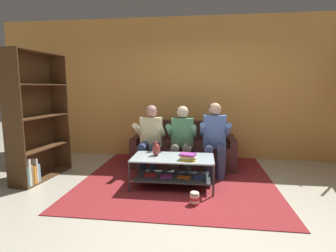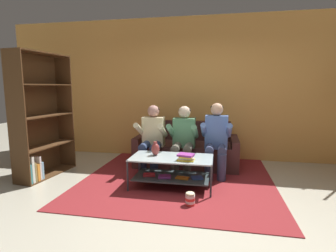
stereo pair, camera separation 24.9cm
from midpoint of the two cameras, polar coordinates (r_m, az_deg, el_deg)
name	(u,v)px [view 1 (the left image)]	position (r m, az deg, el deg)	size (l,w,h in m)	color
ground	(188,207)	(3.44, 2.13, -17.21)	(16.80, 16.80, 0.00)	#B6B29D
back_partition	(195,89)	(5.55, 4.56, 8.04)	(8.40, 0.12, 2.90)	#E49E4D
couch	(184,150)	(5.08, 2.06, -5.28)	(1.91, 0.87, 0.82)	#492926
person_seated_left	(150,136)	(4.60, -5.40, -2.18)	(0.50, 0.58, 1.17)	navy
person_seated_middle	(182,137)	(4.51, 1.48, -2.40)	(0.50, 0.58, 1.16)	#554F42
person_seated_right	(215,136)	(4.49, 8.54, -2.19)	(0.50, 0.58, 1.22)	#373F5F
coffee_table	(173,167)	(3.95, -0.78, -9.00)	(1.20, 0.63, 0.46)	#ACBFC1
area_rug	(178,176)	(4.48, 0.65, -10.86)	(3.00, 3.14, 0.01)	maroon
vase	(156,149)	(3.98, -4.41, -5.04)	(0.13, 0.13, 0.21)	maroon
book_stack	(188,157)	(3.74, 2.44, -6.73)	(0.25, 0.21, 0.09)	gold
bookshelf	(34,125)	(4.77, -28.49, 0.17)	(0.47, 1.12, 2.04)	#4D311A
popcorn_tub	(194,198)	(3.45, 3.64, -15.44)	(0.12, 0.12, 0.18)	red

